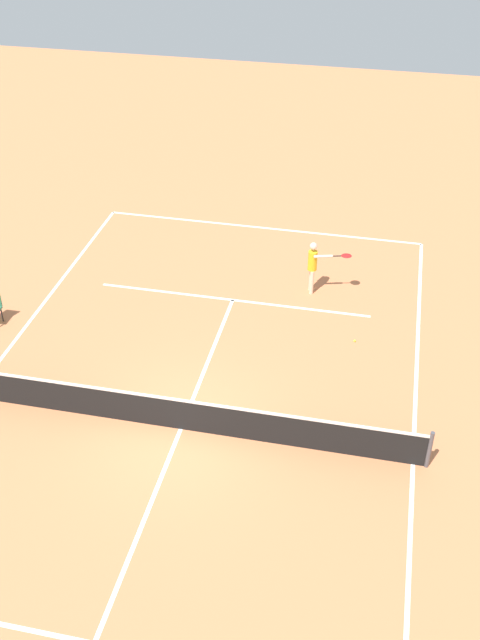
% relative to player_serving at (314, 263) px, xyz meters
% --- Properties ---
extents(ground_plane, '(60.00, 60.00, 0.00)m').
position_rel_player_serving_xyz_m(ground_plane, '(2.32, 6.78, -1.04)').
color(ground_plane, '#D37A4C').
extents(court_lines, '(11.30, 21.20, 0.01)m').
position_rel_player_serving_xyz_m(court_lines, '(2.32, 6.78, -1.03)').
color(court_lines, white).
rests_on(court_lines, ground).
extents(tennis_net, '(11.90, 0.10, 1.07)m').
position_rel_player_serving_xyz_m(tennis_net, '(2.32, 6.78, -0.54)').
color(tennis_net, '#4C4C51').
rests_on(tennis_net, ground).
extents(player_serving, '(1.33, 0.48, 1.74)m').
position_rel_player_serving_xyz_m(player_serving, '(0.00, 0.00, 0.00)').
color(player_serving, beige).
rests_on(player_serving, ground).
extents(tennis_ball, '(0.07, 0.07, 0.07)m').
position_rel_player_serving_xyz_m(tennis_ball, '(-1.52, 2.32, -1.00)').
color(tennis_ball, '#CCE033').
rests_on(tennis_ball, ground).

